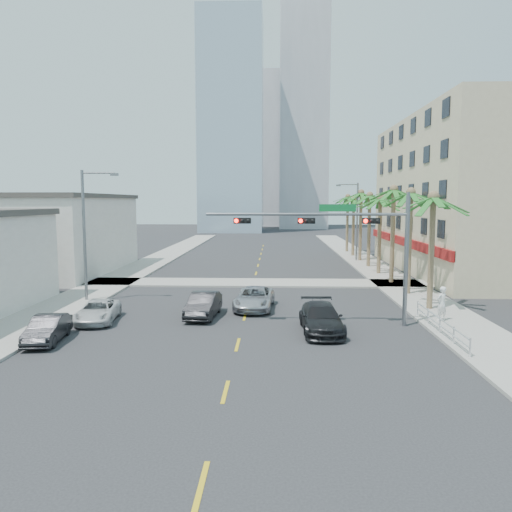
{
  "coord_description": "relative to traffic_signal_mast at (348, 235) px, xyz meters",
  "views": [
    {
      "loc": [
        1.76,
        -19.44,
        6.91
      ],
      "look_at": [
        0.61,
        11.53,
        3.5
      ],
      "focal_mm": 35.0,
      "sensor_mm": 36.0,
      "label": 1
    }
  ],
  "objects": [
    {
      "name": "streetlight_left",
      "position": [
        -16.78,
        6.05,
        -0.0
      ],
      "size": [
        2.55,
        0.25,
        9.0
      ],
      "color": "slate",
      "rests_on": "ground"
    },
    {
      "name": "palm_tree_4",
      "position": [
        5.82,
        24.85,
        2.37
      ],
      "size": [
        4.8,
        4.8,
        8.16
      ],
      "color": "brown",
      "rests_on": "ground"
    },
    {
      "name": "building_right",
      "position": [
        16.21,
        22.05,
        2.43
      ],
      "size": [
        15.25,
        28.0,
        15.0
      ],
      "color": "#C6B28B",
      "rests_on": "ground"
    },
    {
      "name": "sidewalk_right",
      "position": [
        6.22,
        12.05,
        -4.99
      ],
      "size": [
        4.0,
        120.0,
        0.15
      ],
      "primitive_type": "cube",
      "color": "gray",
      "rests_on": "ground"
    },
    {
      "name": "palm_tree_6",
      "position": [
        5.82,
        35.25,
        2.02
      ],
      "size": [
        4.8,
        4.8,
        7.8
      ],
      "color": "brown",
      "rests_on": "ground"
    },
    {
      "name": "sidewalk_left",
      "position": [
        -17.78,
        12.05,
        -4.99
      ],
      "size": [
        4.0,
        120.0,
        0.15
      ],
      "primitive_type": "cube",
      "color": "gray",
      "rests_on": "ground"
    },
    {
      "name": "ground",
      "position": [
        -5.78,
        -7.95,
        -5.06
      ],
      "size": [
        260.0,
        260.0,
        0.0
      ],
      "primitive_type": "plane",
      "color": "#262628",
      "rests_on": "ground"
    },
    {
      "name": "pedestrian",
      "position": [
        5.48,
        0.8,
        -3.93
      ],
      "size": [
        0.86,
        0.79,
        1.97
      ],
      "primitive_type": "imported",
      "rotation": [
        0.0,
        0.0,
        3.72
      ],
      "color": "white",
      "rests_on": "sidewalk_right"
    },
    {
      "name": "car_parked_far",
      "position": [
        -14.17,
        0.39,
        -4.45
      ],
      "size": [
        2.56,
        4.63,
        1.22
      ],
      "primitive_type": "imported",
      "rotation": [
        0.0,
        0.0,
        0.12
      ],
      "color": "silver",
      "rests_on": "ground"
    },
    {
      "name": "tower_far_left",
      "position": [
        -13.78,
        87.05,
        18.94
      ],
      "size": [
        14.0,
        14.0,
        48.0
      ],
      "primitive_type": "cube",
      "color": "#99B2C6",
      "rests_on": "ground"
    },
    {
      "name": "palm_tree_5",
      "position": [
        5.82,
        30.05,
        2.72
      ],
      "size": [
        4.8,
        4.8,
        8.52
      ],
      "color": "brown",
      "rests_on": "ground"
    },
    {
      "name": "palm_tree_2",
      "position": [
        5.82,
        14.45,
        2.72
      ],
      "size": [
        4.8,
        4.8,
        8.52
      ],
      "color": "brown",
      "rests_on": "ground"
    },
    {
      "name": "car_lane_center",
      "position": [
        -5.3,
        4.14,
        -4.36
      ],
      "size": [
        2.66,
        5.19,
        1.4
      ],
      "primitive_type": "imported",
      "rotation": [
        0.0,
        0.0,
        -0.07
      ],
      "color": "#B8B8BD",
      "rests_on": "ground"
    },
    {
      "name": "building_left_far",
      "position": [
        -25.28,
        20.05,
        -1.46
      ],
      "size": [
        11.0,
        18.0,
        7.2
      ],
      "primitive_type": "cube",
      "color": "beige",
      "rests_on": "ground"
    },
    {
      "name": "palm_tree_0",
      "position": [
        5.82,
        4.05,
        2.02
      ],
      "size": [
        4.8,
        4.8,
        7.8
      ],
      "color": "brown",
      "rests_on": "ground"
    },
    {
      "name": "tower_far_center",
      "position": [
        -8.78,
        117.05,
        15.94
      ],
      "size": [
        16.0,
        16.0,
        42.0
      ],
      "primitive_type": "cube",
      "color": "#ADADB2",
      "rests_on": "ground"
    },
    {
      "name": "sidewalk_cross",
      "position": [
        -5.78,
        14.05,
        -4.99
      ],
      "size": [
        80.0,
        4.0,
        0.15
      ],
      "primitive_type": "cube",
      "color": "gray",
      "rests_on": "ground"
    },
    {
      "name": "streetlight_right",
      "position": [
        5.21,
        30.05,
        -0.0
      ],
      "size": [
        2.55,
        0.25,
        9.0
      ],
      "color": "slate",
      "rests_on": "ground"
    },
    {
      "name": "guardrail",
      "position": [
        4.52,
        -1.95,
        -4.39
      ],
      "size": [
        0.08,
        8.08,
        1.0
      ],
      "color": "silver",
      "rests_on": "ground"
    },
    {
      "name": "palm_tree_7",
      "position": [
        5.82,
        40.45,
        2.37
      ],
      "size": [
        4.8,
        4.8,
        8.16
      ],
      "color": "brown",
      "rests_on": "ground"
    },
    {
      "name": "tower_far_right",
      "position": [
        3.22,
        102.05,
        24.94
      ],
      "size": [
        12.0,
        12.0,
        60.0
      ],
      "primitive_type": "cube",
      "color": "#ADADB2",
      "rests_on": "ground"
    },
    {
      "name": "palm_tree_1",
      "position": [
        5.82,
        9.25,
        2.37
      ],
      "size": [
        4.8,
        4.8,
        8.16
      ],
      "color": "brown",
      "rests_on": "ground"
    },
    {
      "name": "palm_tree_3",
      "position": [
        5.82,
        19.65,
        2.02
      ],
      "size": [
        4.8,
        4.8,
        7.8
      ],
      "color": "brown",
      "rests_on": "ground"
    },
    {
      "name": "traffic_signal_mast",
      "position": [
        0.0,
        0.0,
        0.0
      ],
      "size": [
        11.12,
        0.54,
        7.2
      ],
      "color": "slate",
      "rests_on": "ground"
    },
    {
      "name": "car_lane_right",
      "position": [
        -1.53,
        -1.43,
        -4.32
      ],
      "size": [
        2.23,
        5.18,
        1.49
      ],
      "primitive_type": "imported",
      "rotation": [
        0.0,
        0.0,
        0.03
      ],
      "color": "black",
      "rests_on": "ground"
    },
    {
      "name": "car_lane_left",
      "position": [
        -8.26,
        1.81,
        -4.33
      ],
      "size": [
        1.83,
        4.52,
        1.46
      ],
      "primitive_type": "imported",
      "rotation": [
        0.0,
        0.0,
        -0.07
      ],
      "color": "black",
      "rests_on": "ground"
    },
    {
      "name": "car_parked_mid",
      "position": [
        -15.18,
        -3.8,
        -4.41
      ],
      "size": [
        1.85,
        4.09,
        1.3
      ],
      "primitive_type": "imported",
      "rotation": [
        0.0,
        0.0,
        0.12
      ],
      "color": "black",
      "rests_on": "ground"
    }
  ]
}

